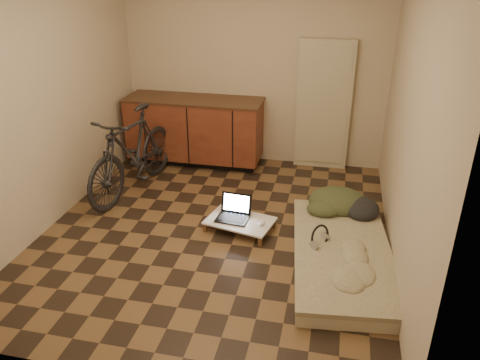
% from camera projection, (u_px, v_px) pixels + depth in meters
% --- Properties ---
extents(room_shell, '(3.50, 4.00, 2.60)m').
position_uv_depth(room_shell, '(214.00, 111.00, 4.38)').
color(room_shell, brown).
rests_on(room_shell, ground).
extents(cabinets, '(1.84, 0.62, 0.91)m').
position_uv_depth(cabinets, '(195.00, 130.00, 6.38)').
color(cabinets, black).
rests_on(cabinets, ground).
extents(appliance_panel, '(0.70, 0.10, 1.70)m').
position_uv_depth(appliance_panel, '(324.00, 106.00, 6.10)').
color(appliance_panel, beige).
rests_on(appliance_panel, ground).
extents(bicycle, '(0.81, 1.80, 1.13)m').
position_uv_depth(bicycle, '(132.00, 148.00, 5.51)').
color(bicycle, black).
rests_on(bicycle, ground).
extents(futon, '(1.09, 1.94, 0.16)m').
position_uv_depth(futon, '(342.00, 255.00, 4.37)').
color(futon, beige).
rests_on(futon, ground).
extents(clothing_pile, '(0.73, 0.63, 0.27)m').
position_uv_depth(clothing_pile, '(344.00, 196.00, 4.99)').
color(clothing_pile, '#363D24').
rests_on(clothing_pile, futon).
extents(headphones, '(0.34, 0.35, 0.17)m').
position_uv_depth(headphones, '(320.00, 236.00, 4.37)').
color(headphones, black).
rests_on(headphones, futon).
extents(lap_desk, '(0.76, 0.58, 0.11)m').
position_uv_depth(lap_desk, '(240.00, 221.00, 4.90)').
color(lap_desk, brown).
rests_on(lap_desk, ground).
extents(laptop, '(0.35, 0.32, 0.23)m').
position_uv_depth(laptop, '(234.00, 213.00, 4.93)').
color(laptop, black).
rests_on(laptop, lap_desk).
extents(mouse, '(0.09, 0.12, 0.04)m').
position_uv_depth(mouse, '(262.00, 223.00, 4.80)').
color(mouse, white).
rests_on(mouse, lap_desk).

